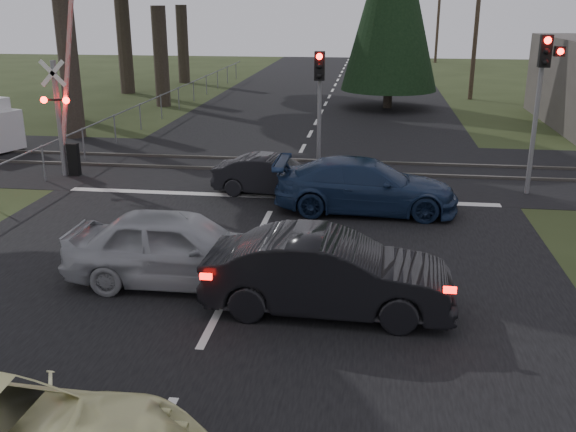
% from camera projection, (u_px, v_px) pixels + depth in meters
% --- Properties ---
extents(ground, '(120.00, 120.00, 0.00)m').
position_uv_depth(ground, '(211.00, 327.00, 11.54)').
color(ground, '#2B3518').
rests_on(ground, ground).
extents(road, '(14.00, 100.00, 0.01)m').
position_uv_depth(road, '(286.00, 181.00, 20.94)').
color(road, black).
rests_on(road, ground).
extents(rail_corridor, '(120.00, 8.00, 0.01)m').
position_uv_depth(rail_corridor, '(293.00, 166.00, 22.82)').
color(rail_corridor, black).
rests_on(rail_corridor, ground).
extents(stop_line, '(13.00, 0.35, 0.00)m').
position_uv_depth(stop_line, '(278.00, 197.00, 19.24)').
color(stop_line, silver).
rests_on(stop_line, ground).
extents(rail_near, '(120.00, 0.12, 0.10)m').
position_uv_depth(rail_near, '(290.00, 171.00, 22.05)').
color(rail_near, '#59544C').
rests_on(rail_near, ground).
extents(rail_far, '(120.00, 0.12, 0.10)m').
position_uv_depth(rail_far, '(296.00, 160.00, 23.56)').
color(rail_far, '#59544C').
rests_on(rail_far, ground).
extents(crossing_signal, '(1.62, 0.38, 6.96)m').
position_uv_depth(crossing_signal, '(65.00, 115.00, 21.00)').
color(crossing_signal, slate).
rests_on(crossing_signal, ground).
extents(traffic_signal_right, '(0.68, 0.48, 4.70)m').
position_uv_depth(traffic_signal_right, '(543.00, 84.00, 18.45)').
color(traffic_signal_right, slate).
rests_on(traffic_signal_right, ground).
extents(traffic_signal_center, '(0.32, 0.48, 4.10)m').
position_uv_depth(traffic_signal_center, '(319.00, 93.00, 20.56)').
color(traffic_signal_center, slate).
rests_on(traffic_signal_center, ground).
extents(utility_pole_mid, '(1.80, 0.26, 9.00)m').
position_uv_depth(utility_pole_mid, '(477.00, 17.00, 37.18)').
color(utility_pole_mid, '#4C3D2D').
rests_on(utility_pole_mid, ground).
extents(utility_pole_far, '(1.80, 0.26, 9.00)m').
position_uv_depth(utility_pole_far, '(439.00, 12.00, 60.69)').
color(utility_pole_far, '#4C3D2D').
rests_on(utility_pole_far, ground).
extents(fence_left, '(0.10, 36.00, 1.20)m').
position_uv_depth(fence_left, '(171.00, 114.00, 33.67)').
color(fence_left, slate).
rests_on(fence_left, ground).
extents(dark_hatchback, '(4.67, 1.75, 1.52)m').
position_uv_depth(dark_hatchback, '(328.00, 274.00, 11.92)').
color(dark_hatchback, black).
rests_on(dark_hatchback, ground).
extents(silver_car, '(4.59, 1.87, 1.56)m').
position_uv_depth(silver_car, '(178.00, 248.00, 13.13)').
color(silver_car, '#989BA0').
rests_on(silver_car, ground).
extents(blue_sedan, '(5.05, 2.06, 1.46)m').
position_uv_depth(blue_sedan, '(366.00, 186.00, 17.74)').
color(blue_sedan, '#182949').
rests_on(blue_sedan, ground).
extents(dark_car_far, '(3.65, 1.59, 1.17)m').
position_uv_depth(dark_car_far, '(272.00, 176.00, 19.37)').
color(dark_car_far, black).
rests_on(dark_car_far, ground).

